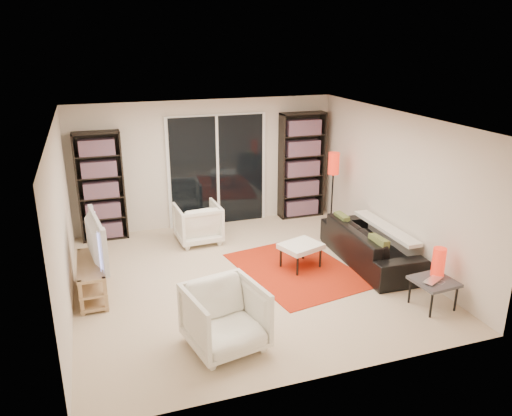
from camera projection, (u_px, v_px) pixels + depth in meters
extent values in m
plane|color=beige|center=(247.00, 278.00, 7.59)|extent=(5.00, 5.00, 0.00)
cube|color=beige|center=(206.00, 164.00, 9.44)|extent=(5.00, 0.02, 2.40)
cube|color=beige|center=(322.00, 278.00, 4.96)|extent=(5.00, 0.02, 2.40)
cube|color=beige|center=(62.00, 223.00, 6.44)|extent=(0.02, 5.00, 2.40)
cube|color=beige|center=(395.00, 187.00, 7.96)|extent=(0.02, 5.00, 2.40)
cube|color=white|center=(246.00, 120.00, 6.81)|extent=(5.00, 5.00, 0.02)
cube|color=white|center=(217.00, 171.00, 9.52)|extent=(1.92, 0.06, 2.16)
cube|color=black|center=(218.00, 171.00, 9.49)|extent=(1.80, 0.02, 2.10)
cube|color=white|center=(218.00, 171.00, 9.48)|extent=(0.05, 0.02, 2.10)
cube|color=black|center=(101.00, 187.00, 8.78)|extent=(0.80, 0.30, 1.95)
cube|color=#A14D34|center=(101.00, 187.00, 8.76)|extent=(0.70, 0.22, 1.85)
cube|color=black|center=(302.00, 166.00, 9.92)|extent=(0.90, 0.30, 2.10)
cube|color=#A14D34|center=(302.00, 166.00, 9.90)|extent=(0.80, 0.22, 2.00)
cube|color=tan|center=(91.00, 264.00, 6.94)|extent=(0.37, 1.14, 0.04)
cube|color=tan|center=(92.00, 279.00, 7.01)|extent=(0.37, 1.14, 0.03)
cube|color=tan|center=(94.00, 291.00, 7.07)|extent=(0.37, 1.14, 0.04)
cube|color=tan|center=(81.00, 298.00, 6.49)|extent=(0.05, 0.05, 0.50)
cube|color=tan|center=(81.00, 265.00, 7.44)|extent=(0.05, 0.05, 0.50)
cube|color=tan|center=(106.00, 295.00, 6.58)|extent=(0.05, 0.05, 0.50)
cube|color=tan|center=(102.00, 262.00, 7.53)|extent=(0.05, 0.05, 0.50)
imported|color=black|center=(89.00, 240.00, 6.83)|extent=(0.29, 1.17, 0.67)
cube|color=#B5240C|center=(296.00, 270.00, 7.85)|extent=(1.91, 2.36, 0.01)
imported|color=black|center=(370.00, 244.00, 8.04)|extent=(0.89, 2.12, 0.61)
imported|color=white|center=(198.00, 223.00, 8.84)|extent=(0.79, 0.81, 0.70)
imported|color=white|center=(225.00, 318.00, 5.78)|extent=(0.99, 1.01, 0.78)
cube|color=white|center=(301.00, 246.00, 7.83)|extent=(0.73, 0.66, 0.08)
cylinder|color=black|center=(297.00, 266.00, 7.60)|extent=(0.04, 0.04, 0.32)
cylinder|color=black|center=(281.00, 258.00, 7.90)|extent=(0.04, 0.04, 0.32)
cylinder|color=black|center=(320.00, 258.00, 7.88)|extent=(0.04, 0.04, 0.32)
cylinder|color=black|center=(303.00, 250.00, 8.18)|extent=(0.04, 0.04, 0.32)
cube|color=#424247|center=(434.00, 281.00, 6.66)|extent=(0.56, 0.56, 0.04)
cylinder|color=black|center=(431.00, 304.00, 6.46)|extent=(0.03, 0.03, 0.38)
cylinder|color=black|center=(410.00, 290.00, 6.82)|extent=(0.03, 0.03, 0.38)
cylinder|color=black|center=(456.00, 298.00, 6.62)|extent=(0.03, 0.03, 0.38)
cylinder|color=black|center=(434.00, 285.00, 6.98)|extent=(0.03, 0.03, 0.38)
imported|color=silver|center=(436.00, 282.00, 6.58)|extent=(0.40, 0.34, 0.03)
cylinder|color=red|center=(439.00, 262.00, 6.73)|extent=(0.18, 0.18, 0.40)
cylinder|color=black|center=(330.00, 228.00, 9.53)|extent=(0.22, 0.22, 0.03)
cylinder|color=black|center=(332.00, 201.00, 9.35)|extent=(0.03, 0.03, 1.12)
cylinder|color=red|center=(334.00, 163.00, 9.12)|extent=(0.20, 0.20, 0.40)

